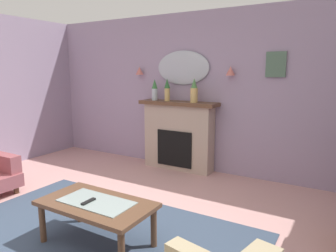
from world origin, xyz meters
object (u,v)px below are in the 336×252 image
at_px(fireplace, 178,136).
at_px(wall_sconce_right, 231,71).
at_px(mantel_vase_right, 194,91).
at_px(coffee_table, 97,208).
at_px(mantel_vase_left, 155,90).
at_px(wall_sconce_left, 139,71).
at_px(tv_remote, 89,202).
at_px(wall_mirror, 183,68).
at_px(mantel_vase_centre, 167,89).
at_px(framed_picture, 276,64).

relative_size(fireplace, wall_sconce_right, 9.71).
relative_size(mantel_vase_right, coffee_table, 0.35).
xyz_separation_m(mantel_vase_left, wall_sconce_left, (-0.40, 0.12, 0.32)).
bearing_deg(tv_remote, wall_mirror, 99.20).
relative_size(mantel_vase_centre, mantel_vase_right, 0.96).
xyz_separation_m(mantel_vase_left, mantel_vase_centre, (0.25, 0.00, 0.02)).
distance_m(fireplace, wall_sconce_left, 1.38).
xyz_separation_m(wall_mirror, wall_sconce_left, (-0.85, -0.05, -0.05)).
bearing_deg(mantel_vase_left, wall_sconce_right, 5.27).
bearing_deg(mantel_vase_centre, framed_picture, 6.04).
height_order(wall_sconce_left, coffee_table, wall_sconce_left).
distance_m(mantel_vase_left, framed_picture, 2.00).
bearing_deg(wall_sconce_right, mantel_vase_right, -167.69).
xyz_separation_m(wall_mirror, tv_remote, (0.43, -2.68, -1.26)).
bearing_deg(wall_sconce_right, coffee_table, -98.13).
bearing_deg(mantel_vase_right, wall_mirror, 150.46).
bearing_deg(coffee_table, tv_remote, -131.59).
height_order(mantel_vase_right, framed_picture, framed_picture).
distance_m(wall_sconce_right, coffee_table, 2.90).
height_order(wall_mirror, coffee_table, wall_mirror).
height_order(wall_sconce_left, tv_remote, wall_sconce_left).
distance_m(wall_sconce_left, wall_sconce_right, 1.70).
bearing_deg(tv_remote, mantel_vase_left, 109.39).
relative_size(mantel_vase_centre, wall_mirror, 0.39).
xyz_separation_m(mantel_vase_left, coffee_table, (0.93, -2.46, -0.96)).
bearing_deg(mantel_vase_centre, wall_sconce_right, 6.52).
bearing_deg(wall_mirror, wall_sconce_left, -176.63).
distance_m(fireplace, tv_remote, 2.58).
height_order(wall_mirror, tv_remote, wall_mirror).
xyz_separation_m(fireplace, mantel_vase_right, (0.30, -0.03, 0.77)).
height_order(fireplace, wall_sconce_right, wall_sconce_right).
bearing_deg(tv_remote, mantel_vase_right, 93.06).
distance_m(wall_sconce_left, tv_remote, 3.17).
bearing_deg(coffee_table, wall_sconce_right, 81.87).
xyz_separation_m(coffee_table, tv_remote, (-0.05, -0.05, 0.07)).
bearing_deg(mantel_vase_left, mantel_vase_centre, 0.00).
height_order(fireplace, mantel_vase_left, mantel_vase_left).
relative_size(mantel_vase_centre, wall_sconce_left, 2.66).
bearing_deg(wall_mirror, mantel_vase_right, -29.54).
xyz_separation_m(mantel_vase_right, wall_sconce_right, (0.55, 0.12, 0.32)).
bearing_deg(framed_picture, wall_sconce_right, -174.73).
relative_size(wall_sconce_right, framed_picture, 0.39).
relative_size(mantel_vase_right, framed_picture, 1.08).
bearing_deg(framed_picture, fireplace, -174.23).
bearing_deg(wall_sconce_left, coffee_table, -62.69).
height_order(fireplace, mantel_vase_centre, mantel_vase_centre).
bearing_deg(fireplace, wall_sconce_right, 6.16).
xyz_separation_m(wall_sconce_right, tv_remote, (-0.42, -2.63, -1.21)).
bearing_deg(wall_sconce_left, framed_picture, 1.46).
bearing_deg(wall_sconce_right, fireplace, -173.84).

